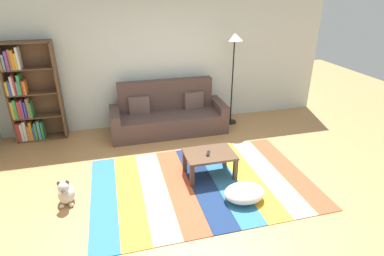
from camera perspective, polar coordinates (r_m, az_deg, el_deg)
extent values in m
plane|color=#B27F4C|center=(4.71, 2.04, -10.43)|extent=(14.00, 14.00, 0.00)
cube|color=silver|center=(6.48, -4.42, 12.54)|extent=(6.80, 0.10, 2.70)
cube|color=teal|center=(4.62, -15.88, -12.29)|extent=(0.36, 2.16, 0.01)
cube|color=gold|center=(4.61, -11.34, -11.83)|extent=(0.36, 2.16, 0.01)
cube|color=tan|center=(4.63, -6.83, -11.29)|extent=(0.36, 2.16, 0.01)
cube|color=#C64C2D|center=(4.67, -2.40, -10.69)|extent=(0.36, 2.16, 0.01)
cube|color=navy|center=(4.75, 1.90, -10.05)|extent=(0.36, 2.16, 0.01)
cube|color=teal|center=(4.85, 6.04, -9.38)|extent=(0.36, 2.16, 0.01)
cube|color=gold|center=(4.97, 9.96, -8.70)|extent=(0.36, 2.16, 0.01)
cube|color=tan|center=(5.11, 13.67, -8.01)|extent=(0.36, 2.16, 0.01)
cube|color=#C64C2D|center=(5.28, 17.15, -7.34)|extent=(0.36, 2.16, 0.01)
cube|color=#4C3833|center=(6.25, -4.20, 0.97)|extent=(1.90, 0.80, 0.40)
cube|color=#4C3833|center=(6.34, -4.86, 6.16)|extent=(1.90, 0.20, 0.60)
cube|color=#4C3833|center=(6.13, -13.81, 0.62)|extent=(0.18, 0.80, 0.56)
cube|color=#4C3833|center=(6.47, 4.86, 2.57)|extent=(0.18, 0.80, 0.56)
cube|color=brown|center=(6.21, -9.62, 4.12)|extent=(0.42, 0.19, 0.36)
cube|color=brown|center=(6.39, 0.25, 5.07)|extent=(0.42, 0.19, 0.36)
cube|color=brown|center=(6.50, -30.68, 5.26)|extent=(0.04, 0.28, 1.84)
cube|color=brown|center=(6.32, -23.17, 6.27)|extent=(0.04, 0.28, 1.84)
cube|color=brown|center=(6.52, -26.78, 6.14)|extent=(0.90, 0.01, 1.84)
cube|color=brown|center=(6.71, -25.52, -1.52)|extent=(0.86, 0.28, 0.02)
cube|color=brown|center=(6.54, -26.23, 2.04)|extent=(0.86, 0.28, 0.02)
cube|color=brown|center=(6.40, -26.99, 5.77)|extent=(0.86, 0.28, 0.02)
cube|color=brown|center=(6.28, -27.78, 9.65)|extent=(0.86, 0.28, 0.02)
cube|color=brown|center=(6.20, -28.62, 13.65)|extent=(0.86, 0.28, 0.02)
cube|color=red|center=(6.69, -29.09, -0.53)|extent=(0.05, 0.18, 0.36)
cube|color=silver|center=(6.71, -28.56, -0.43)|extent=(0.05, 0.25, 0.34)
cube|color=silver|center=(6.67, -28.17, -0.32)|extent=(0.05, 0.21, 0.38)
cube|color=orange|center=(6.65, -27.69, -0.70)|extent=(0.04, 0.16, 0.29)
cube|color=orange|center=(6.67, -27.29, -0.21)|extent=(0.05, 0.26, 0.36)
cube|color=#334CB2|center=(6.64, -26.90, -0.64)|extent=(0.03, 0.18, 0.27)
cube|color=green|center=(6.65, -26.59, -0.25)|extent=(0.04, 0.25, 0.33)
cube|color=#668C99|center=(6.62, -26.14, -0.12)|extent=(0.05, 0.22, 0.37)
cube|color=green|center=(6.61, -25.68, -0.19)|extent=(0.03, 0.21, 0.34)
cube|color=gold|center=(6.55, -29.90, 2.96)|extent=(0.04, 0.21, 0.33)
cube|color=green|center=(6.53, -29.54, 3.10)|extent=(0.05, 0.19, 0.36)
cube|color=red|center=(6.53, -28.95, 3.13)|extent=(0.05, 0.23, 0.33)
cube|color=purple|center=(6.51, -28.59, 3.22)|extent=(0.03, 0.20, 0.35)
cube|color=#334CB2|center=(6.52, -28.12, 3.14)|extent=(0.03, 0.24, 0.31)
cube|color=#8C6647|center=(6.46, -27.77, 3.33)|extent=(0.05, 0.16, 0.37)
cube|color=green|center=(6.48, -27.35, 3.12)|extent=(0.03, 0.20, 0.29)
cube|color=gold|center=(6.45, -30.63, 6.42)|extent=(0.04, 0.25, 0.25)
cube|color=#334CB2|center=(6.41, -30.31, 6.42)|extent=(0.04, 0.19, 0.26)
cube|color=silver|center=(6.42, -29.94, 6.92)|extent=(0.04, 0.26, 0.34)
cube|color=red|center=(6.40, -29.67, 6.95)|extent=(0.03, 0.23, 0.35)
cube|color=#668C99|center=(6.42, -29.20, 6.60)|extent=(0.03, 0.26, 0.24)
cube|color=green|center=(6.38, -28.97, 7.11)|extent=(0.04, 0.24, 0.36)
cube|color=red|center=(6.36, -28.50, 6.66)|extent=(0.03, 0.19, 0.25)
cube|color=orange|center=(6.35, -28.23, 6.64)|extent=(0.03, 0.18, 0.24)
cube|color=#8C6647|center=(6.31, -31.73, 10.80)|extent=(0.04, 0.18, 0.39)
cube|color=#668C99|center=(6.33, -31.13, 10.39)|extent=(0.04, 0.23, 0.27)
cube|color=purple|center=(6.31, -30.68, 10.73)|extent=(0.05, 0.24, 0.32)
cube|color=#8C6647|center=(6.28, -30.31, 10.87)|extent=(0.03, 0.21, 0.35)
cube|color=orange|center=(6.29, -29.87, 10.91)|extent=(0.05, 0.25, 0.33)
cube|color=gold|center=(6.26, -29.49, 10.68)|extent=(0.03, 0.19, 0.28)
cube|color=silver|center=(6.24, -29.21, 11.18)|extent=(0.04, 0.20, 0.38)
cube|color=#513826|center=(4.75, 3.26, -4.81)|extent=(0.76, 0.54, 0.04)
cube|color=#513826|center=(4.58, 0.00, -8.78)|extent=(0.06, 0.06, 0.34)
cube|color=#513826|center=(4.77, 7.96, -7.55)|extent=(0.06, 0.06, 0.34)
cube|color=#513826|center=(4.96, -1.36, -5.95)|extent=(0.06, 0.06, 0.34)
cube|color=#513826|center=(5.14, 6.04, -4.93)|extent=(0.06, 0.06, 0.34)
ellipsoid|color=white|center=(4.42, 9.58, -11.68)|extent=(0.57, 0.44, 0.21)
ellipsoid|color=beige|center=(4.65, -22.04, -11.09)|extent=(0.22, 0.30, 0.26)
sphere|color=beige|center=(4.47, -22.52, -10.03)|extent=(0.15, 0.15, 0.15)
ellipsoid|color=#5B5750|center=(4.42, -22.58, -10.57)|extent=(0.06, 0.07, 0.05)
ellipsoid|color=#5B5750|center=(4.47, -23.28, -9.38)|extent=(0.05, 0.04, 0.08)
ellipsoid|color=#5B5750|center=(4.45, -21.93, -9.28)|extent=(0.05, 0.04, 0.08)
sphere|color=beige|center=(4.61, -22.75, -13.13)|extent=(0.06, 0.06, 0.06)
sphere|color=beige|center=(4.59, -21.24, -13.02)|extent=(0.06, 0.06, 0.06)
cylinder|color=black|center=(6.80, 7.00, 1.15)|extent=(0.26, 0.26, 0.02)
cylinder|color=black|center=(6.50, 7.39, 8.16)|extent=(0.03, 0.03, 1.71)
cone|color=white|center=(6.30, 7.87, 16.24)|extent=(0.32, 0.32, 0.14)
cube|color=black|center=(4.71, 3.00, -4.68)|extent=(0.10, 0.15, 0.02)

